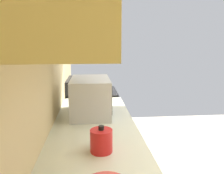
{
  "coord_description": "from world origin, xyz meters",
  "views": [
    {
      "loc": [
        -1.56,
        1.29,
        1.52
      ],
      "look_at": [
        -0.12,
        1.16,
        1.24
      ],
      "focal_mm": 36.4,
      "sensor_mm": 36.0,
      "label": 1
    }
  ],
  "objects": [
    {
      "name": "oven_range",
      "position": [
        1.31,
        1.28,
        0.47
      ],
      "size": [
        0.62,
        0.65,
        1.08
      ],
      "color": "black",
      "rests_on": "ground_plane"
    },
    {
      "name": "microwave",
      "position": [
        0.39,
        1.3,
        1.06
      ],
      "size": [
        0.52,
        0.34,
        0.32
      ],
      "color": "#B7BABF",
      "rests_on": "counter_run"
    },
    {
      "name": "wall_back",
      "position": [
        0.0,
        1.65,
        1.3
      ],
      "size": [
        3.75,
        0.12,
        2.61
      ],
      "primitive_type": "cube",
      "color": "beige",
      "rests_on": "ground_plane"
    },
    {
      "name": "kettle",
      "position": [
        -0.33,
        1.24,
        0.97
      ],
      "size": [
        0.18,
        0.13,
        0.16
      ],
      "color": "red",
      "rests_on": "counter_run"
    }
  ]
}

